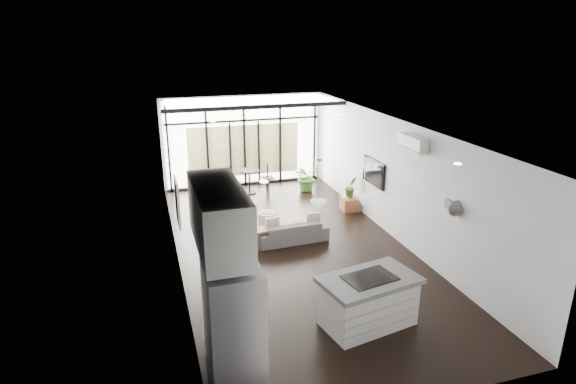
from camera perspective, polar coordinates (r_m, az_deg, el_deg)
floor at (r=10.94m, az=0.46°, el=-6.70°), size 5.00×10.00×0.00m
ceiling at (r=10.05m, az=0.51°, el=7.86°), size 5.00×10.00×0.00m
wall_left at (r=9.98m, az=-13.33°, el=-1.08°), size 0.02×10.00×2.80m
wall_right at (r=11.38m, az=12.58°, el=1.44°), size 0.02×10.00×2.80m
wall_back at (r=15.08m, az=-5.28°, el=6.08°), size 5.00×0.02×2.80m
wall_front at (r=6.27m, az=14.80°, el=-13.83°), size 5.00×0.02×2.80m
glazing at (r=14.96m, az=-5.18°, el=5.98°), size 5.00×0.20×2.80m
skylight at (r=13.87m, az=-4.57°, el=10.74°), size 4.70×1.90×0.06m
neighbour_building at (r=15.10m, az=-5.20°, el=4.93°), size 3.50×0.02×1.60m
island at (r=8.27m, az=9.48°, el=-12.64°), size 1.74×1.23×0.87m
cooktop at (r=8.05m, az=9.65°, el=-9.97°), size 0.92×0.70×0.01m
fridge at (r=6.71m, az=-6.39°, el=-15.74°), size 0.71×0.89×1.85m
appliance_column at (r=7.35m, az=-7.65°, el=-10.34°), size 0.60×0.63×2.31m
upper_cabinets at (r=6.42m, az=-8.17°, el=-3.01°), size 0.62×1.75×0.86m
pendant_left at (r=7.72m, az=3.59°, el=-1.66°), size 0.26×0.26×0.18m
pendant_right at (r=8.02m, az=8.95°, el=-1.05°), size 0.26×0.26×0.18m
sofa at (r=11.18m, az=0.43°, el=-4.29°), size 1.68×0.56×0.65m
console_bench at (r=11.09m, az=-1.05°, el=-5.06°), size 1.41×0.57×0.44m
pouf at (r=12.05m, az=-2.52°, el=-3.27°), size 0.57×0.57×0.36m
crate at (r=13.22m, az=7.37°, el=-1.39°), size 0.51×0.51×0.35m
plant_tall at (r=14.64m, az=2.22°, el=1.44°), size 1.09×1.12×0.67m
plant_crate at (r=13.11m, az=7.43°, el=-0.11°), size 0.40×0.65×0.27m
milk_can at (r=13.21m, az=7.07°, el=-1.04°), size 0.27×0.27×0.50m
bistro_set at (r=14.45m, az=-4.60°, el=1.18°), size 1.49×0.76×0.68m
tv at (r=12.23m, az=10.12°, el=2.33°), size 0.05×1.10×0.65m
ac_unit at (r=10.39m, az=14.56°, el=5.64°), size 0.22×0.90×0.30m
framed_art at (r=9.47m, az=-12.99°, el=-1.20°), size 0.04×0.70×0.90m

